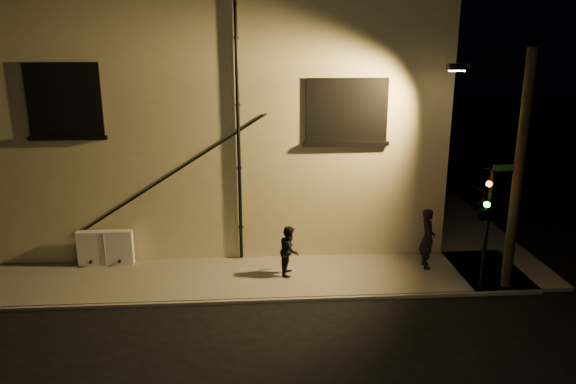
{
  "coord_description": "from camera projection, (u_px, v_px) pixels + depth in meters",
  "views": [
    {
      "loc": [
        -1.48,
        -14.44,
        7.45
      ],
      "look_at": [
        -0.33,
        1.8,
        2.71
      ],
      "focal_mm": 35.0,
      "sensor_mm": 36.0,
      "label": 1
    }
  ],
  "objects": [
    {
      "name": "sidewalk",
      "position": [
        326.0,
        241.0,
        20.28
      ],
      "size": [
        21.0,
        16.0,
        0.12
      ],
      "color": "slate",
      "rests_on": "ground"
    },
    {
      "name": "traffic_signal",
      "position": [
        484.0,
        207.0,
        15.8
      ],
      "size": [
        1.25,
        2.17,
        3.7
      ],
      "color": "black",
      "rests_on": "sidewalk"
    },
    {
      "name": "pedestrian_a",
      "position": [
        427.0,
        238.0,
        17.72
      ],
      "size": [
        0.51,
        0.74,
        1.94
      ],
      "primitive_type": "imported",
      "rotation": [
        0.0,
        0.0,
        1.5
      ],
      "color": "black",
      "rests_on": "sidewalk"
    },
    {
      "name": "pedestrian_b",
      "position": [
        289.0,
        250.0,
        17.24
      ],
      "size": [
        0.73,
        0.86,
        1.56
      ],
      "primitive_type": "imported",
      "rotation": [
        0.0,
        0.0,
        1.37
      ],
      "color": "black",
      "rests_on": "sidewalk"
    },
    {
      "name": "utility_cabinet",
      "position": [
        106.0,
        248.0,
        17.98
      ],
      "size": [
        1.74,
        0.29,
        1.15
      ],
      "primitive_type": "cube",
      "color": "white",
      "rests_on": "sidewalk"
    },
    {
      "name": "building",
      "position": [
        211.0,
        105.0,
        23.19
      ],
      "size": [
        16.2,
        12.23,
        8.8
      ],
      "color": "beige",
      "rests_on": "ground"
    },
    {
      "name": "streetlamp_pole",
      "position": [
        514.0,
        167.0,
        15.71
      ],
      "size": [
        2.02,
        1.39,
        7.0
      ],
      "color": "black",
      "rests_on": "ground"
    },
    {
      "name": "ground",
      "position": [
        304.0,
        300.0,
        16.01
      ],
      "size": [
        90.0,
        90.0,
        0.0
      ],
      "primitive_type": "plane",
      "color": "black"
    }
  ]
}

